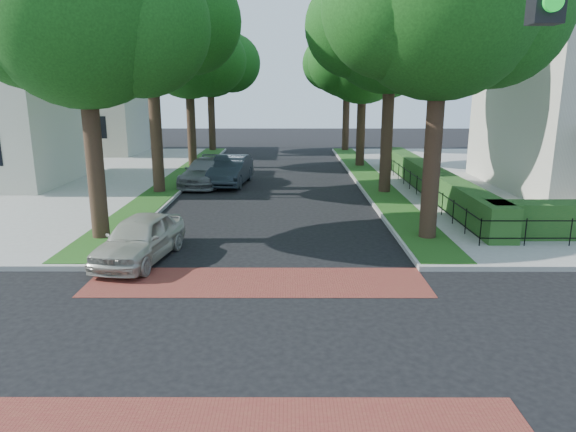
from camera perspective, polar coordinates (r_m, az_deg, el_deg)
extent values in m
plane|color=black|center=(10.87, -4.44, -13.40)|extent=(120.00, 120.00, 0.00)
cube|color=maroon|center=(13.78, -3.41, -7.30)|extent=(9.00, 2.20, 0.01)
cube|color=#1E4112|center=(29.49, 9.03, 4.25)|extent=(1.60, 29.80, 0.02)
cube|color=#1E4112|center=(29.79, -12.01, 4.21)|extent=(1.60, 29.80, 0.02)
cylinder|color=black|center=(17.31, 15.96, 9.51)|extent=(0.56, 0.56, 7.35)
sphere|color=#123B10|center=(18.25, 21.95, 20.25)|extent=(4.65, 4.65, 4.65)
sphere|color=#123B10|center=(16.91, 11.56, 21.86)|extent=(4.34, 4.34, 4.34)
cylinder|color=black|center=(25.09, 11.04, 11.34)|extent=(0.56, 0.56, 7.70)
sphere|color=#123B10|center=(25.27, 11.49, 20.60)|extent=(6.60, 6.60, 6.60)
sphere|color=#123B10|center=(25.91, 15.48, 19.32)|extent=(4.95, 4.95, 4.95)
sphere|color=#123B10|center=(24.78, 7.56, 20.18)|extent=(4.62, 4.62, 4.62)
sphere|color=#123B10|center=(26.96, 11.04, 21.24)|extent=(4.29, 4.29, 4.29)
cylinder|color=black|center=(33.99, 8.15, 11.14)|extent=(0.56, 0.56, 6.65)
sphere|color=#123B10|center=(34.02, 8.36, 17.07)|extent=(5.80, 5.80, 5.80)
sphere|color=#123B10|center=(34.55, 10.99, 16.25)|extent=(4.35, 4.35, 4.35)
sphere|color=#123B10|center=(33.64, 5.84, 16.66)|extent=(4.06, 4.06, 4.06)
sphere|color=#123B10|center=(35.50, 8.21, 17.74)|extent=(3.77, 3.77, 3.77)
cylinder|color=black|center=(42.91, 6.49, 11.95)|extent=(0.56, 0.56, 7.00)
sphere|color=#123B10|center=(42.96, 6.63, 16.88)|extent=(6.00, 6.00, 6.00)
sphere|color=#123B10|center=(43.44, 8.82, 16.25)|extent=(4.50, 4.50, 4.50)
sphere|color=#123B10|center=(42.61, 4.56, 16.55)|extent=(4.20, 4.20, 4.20)
sphere|color=#123B10|center=(44.49, 6.56, 17.42)|extent=(3.90, 3.90, 3.90)
cylinder|color=black|center=(17.85, -20.94, 8.68)|extent=(0.56, 0.56, 7.00)
sphere|color=#123B10|center=(17.96, -22.01, 20.49)|extent=(6.00, 6.00, 6.00)
sphere|color=#123B10|center=(17.69, -16.24, 19.73)|extent=(4.50, 4.50, 4.50)
sphere|color=#123B10|center=(18.33, -26.76, 18.94)|extent=(4.20, 4.20, 4.20)
sphere|color=#123B10|center=(19.40, -20.11, 21.57)|extent=(3.90, 3.90, 3.90)
cylinder|color=black|center=(25.45, -14.61, 11.58)|extent=(0.56, 0.56, 8.05)
sphere|color=#123B10|center=(25.67, -15.22, 21.10)|extent=(6.40, 6.40, 6.40)
sphere|color=#123B10|center=(25.54, -10.91, 20.46)|extent=(4.80, 4.80, 4.80)
sphere|color=#123B10|center=(25.89, -18.94, 20.12)|extent=(4.48, 4.48, 4.48)
sphere|color=#123B10|center=(27.26, -14.15, 21.77)|extent=(4.16, 4.16, 4.16)
cylinder|color=black|center=(34.26, -10.76, 11.24)|extent=(0.56, 0.56, 6.86)
sphere|color=#123B10|center=(34.30, -11.04, 17.30)|extent=(5.60, 5.60, 5.60)
sphere|color=#123B10|center=(34.32, -8.28, 16.73)|extent=(4.20, 4.20, 4.20)
sphere|color=#123B10|center=(34.38, -13.47, 16.67)|extent=(3.92, 3.92, 3.92)
sphere|color=#123B10|center=(35.69, -10.47, 17.98)|extent=(3.64, 3.64, 3.64)
cylinder|color=black|center=(43.12, -8.53, 11.99)|extent=(0.56, 0.56, 7.14)
sphere|color=#123B10|center=(43.18, -8.71, 17.00)|extent=(6.20, 6.20, 6.20)
sphere|color=#123B10|center=(43.24, -6.30, 16.53)|extent=(4.65, 4.65, 4.65)
sphere|color=#123B10|center=(43.22, -10.86, 16.51)|extent=(4.34, 4.34, 4.34)
sphere|color=#123B10|center=(44.73, -8.29, 17.54)|extent=(4.03, 4.03, 4.03)
cube|color=#19491B|center=(25.92, 15.50, 3.93)|extent=(1.00, 18.00, 1.20)
cube|color=maroon|center=(29.60, -29.04, 18.96)|extent=(0.80, 0.80, 3.64)
cube|color=beige|center=(44.75, -21.71, 10.83)|extent=(9.00, 8.00, 6.50)
cube|color=maroon|center=(42.44, -19.60, 17.77)|extent=(0.80, 0.80, 3.64)
cylinder|color=#0CB226|center=(5.50, 27.39, 20.41)|extent=(0.18, 0.05, 0.18)
imported|color=#B0AE9E|center=(15.88, -16.14, -2.38)|extent=(2.24, 4.24, 1.37)
imported|color=#1F282F|center=(27.84, -6.39, 5.06)|extent=(2.13, 4.88, 1.56)
imported|color=slate|center=(27.86, -9.09, 4.85)|extent=(2.62, 5.16, 1.43)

